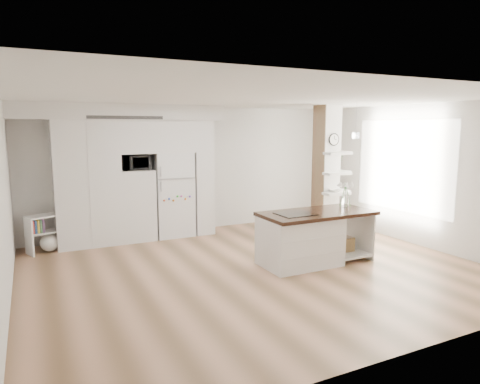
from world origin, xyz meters
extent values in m
cube|color=tan|center=(0.00, 0.00, 0.00)|extent=(7.00, 6.00, 0.01)
cube|color=white|center=(0.00, 0.00, 2.70)|extent=(7.00, 6.00, 0.04)
cube|color=silver|center=(0.00, 3.00, 1.35)|extent=(7.00, 0.04, 2.70)
cube|color=silver|center=(0.00, -3.00, 1.35)|extent=(7.00, 0.04, 2.70)
cube|color=silver|center=(-3.50, 0.00, 1.35)|extent=(0.04, 6.00, 2.70)
cube|color=silver|center=(3.50, 0.00, 1.35)|extent=(0.04, 6.00, 2.70)
cube|color=white|center=(-2.20, 2.67, 1.20)|extent=(1.20, 0.65, 2.40)
cube|color=white|center=(-1.27, 2.67, 0.71)|extent=(0.65, 0.65, 1.42)
cube|color=white|center=(-1.27, 2.67, 2.08)|extent=(0.65, 0.65, 0.65)
cube|color=white|center=(-0.53, 2.67, 2.08)|extent=(0.85, 0.65, 0.65)
cube|color=white|center=(0.10, 2.67, 1.20)|extent=(0.40, 0.65, 2.40)
cube|color=silver|center=(-1.50, 2.65, 2.55)|extent=(4.00, 0.70, 0.30)
cube|color=#262626|center=(-1.50, 2.31, 2.44)|extent=(1.40, 0.04, 0.06)
cube|color=white|center=(-0.53, 2.68, 0.88)|extent=(0.78, 0.66, 1.75)
cube|color=#B2B2B7|center=(-0.53, 2.34, 1.24)|extent=(0.78, 0.01, 0.03)
cube|color=silver|center=(2.30, 1.20, 1.35)|extent=(0.40, 0.40, 2.70)
cube|color=#9B8256|center=(2.09, 1.20, 1.35)|extent=(0.02, 0.40, 2.70)
cube|color=#9B8256|center=(2.30, 1.41, 1.35)|extent=(0.40, 0.02, 2.70)
cylinder|color=black|center=(2.30, 0.99, 2.02)|extent=(0.25, 0.03, 0.25)
cylinder|color=white|center=(2.30, 0.98, 2.02)|extent=(0.21, 0.01, 0.21)
plane|color=white|center=(3.48, 0.30, 1.50)|extent=(0.00, 2.40, 2.40)
cylinder|color=white|center=(1.70, 0.15, 2.12)|extent=(0.12, 0.12, 0.10)
cube|color=white|center=(0.75, -0.16, 0.40)|extent=(1.25, 0.82, 0.81)
cube|color=white|center=(1.66, -0.15, 0.11)|extent=(0.68, 0.82, 0.04)
cube|color=white|center=(1.98, -0.15, 0.40)|extent=(0.03, 0.82, 0.81)
cube|color=#351B10|center=(1.08, -0.16, 0.84)|extent=(1.93, 0.92, 0.06)
cube|color=black|center=(0.65, -0.16, 0.87)|extent=(0.58, 0.48, 0.01)
cube|color=#A4844F|center=(1.61, -0.15, 0.25)|extent=(0.39, 0.29, 0.24)
cylinder|color=white|center=(1.76, -0.06, 0.98)|extent=(0.12, 0.12, 0.22)
cube|color=white|center=(-3.26, 2.40, 0.35)|extent=(0.15, 0.32, 0.69)
cube|color=white|center=(-2.74, 2.60, 0.35)|extent=(0.15, 0.32, 0.69)
cube|color=white|center=(-3.00, 2.50, 0.68)|extent=(0.66, 0.52, 0.03)
cube|color=white|center=(-3.00, 2.50, 0.37)|extent=(0.64, 0.51, 0.03)
sphere|color=white|center=(-2.93, 2.53, 0.17)|extent=(0.34, 0.34, 0.34)
imported|color=#348236|center=(2.20, 0.02, 0.22)|extent=(0.25, 0.21, 0.45)
imported|color=#348236|center=(3.00, 1.41, 0.25)|extent=(0.35, 0.35, 0.50)
imported|color=#2D2D2D|center=(-1.27, 2.62, 1.57)|extent=(0.54, 0.37, 0.30)
imported|color=#348236|center=(2.63, 1.30, 1.52)|extent=(0.27, 0.23, 0.30)
imported|color=white|center=(2.30, 0.90, 1.00)|extent=(0.22, 0.22, 0.05)
camera|label=1|loc=(-3.17, -5.85, 2.25)|focal=32.00mm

